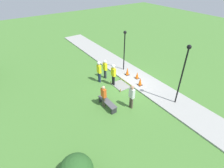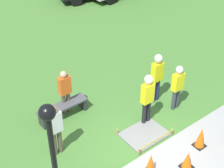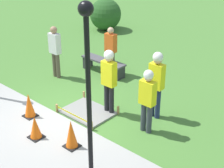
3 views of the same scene
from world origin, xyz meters
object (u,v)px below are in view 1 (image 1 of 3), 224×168
Objects in this scene: worker_assistant at (113,73)px; lamppost_far at (184,68)px; traffic_cone_near_patch at (140,82)px; lamppost_near at (125,45)px; park_bench at (107,103)px; traffic_cone_sidewalk_edge at (127,71)px; worker_supervisor at (99,70)px; bystander_in_gray_shirt at (132,96)px; traffic_cone_far_patch at (137,75)px; bystander_in_orange_shirt at (104,95)px; worker_trainee at (105,68)px.

worker_assistant is 5.29m from lamppost_far.
lamppost_near is (2.87, -0.54, 2.08)m from traffic_cone_near_patch.
traffic_cone_sidewalk_edge is at bearing -56.56° from park_bench.
worker_assistant is at bearing 104.86° from traffic_cone_sidewalk_edge.
worker_supervisor is 1.27m from worker_assistant.
lamppost_near is at bearing -19.70° from traffic_cone_sidewalk_edge.
traffic_cone_sidewalk_edge is at bearing 160.30° from lamppost_near.
worker_supervisor is at bearing 77.22° from traffic_cone_sidewalk_edge.
traffic_cone_near_patch is 3.49m from worker_supervisor.
park_bench is 0.98× the size of bystander_in_gray_shirt.
bystander_in_gray_shirt reaches higher than traffic_cone_far_patch.
traffic_cone_near_patch is at bearing -135.95° from worker_supervisor.
traffic_cone_sidewalk_edge is 0.42× the size of bystander_in_orange_shirt.
traffic_cone_far_patch is at bearing -101.34° from worker_assistant.
lamppost_far is (-2.66, -4.34, 1.93)m from bystander_in_orange_shirt.
bystander_in_gray_shirt is (-0.98, -1.31, 0.68)m from park_bench.
traffic_cone_far_patch is 0.16× the size of lamppost_near.
worker_supervisor is 0.44× the size of lamppost_far.
bystander_in_gray_shirt is 3.72m from lamppost_far.
bystander_in_gray_shirt is (-1.20, -1.45, 0.08)m from bystander_in_orange_shirt.
lamppost_far is at bearing -179.55° from lamppost_near.
park_bench is 0.48× the size of lamppost_near.
traffic_cone_far_patch is at bearing -129.53° from worker_trainee.
lamppost_far reaches higher than worker_trainee.
lamppost_near is (0.16, -2.17, 1.49)m from worker_trainee.
traffic_cone_near_patch is 1.15× the size of traffic_cone_far_patch.
traffic_cone_far_patch is 0.35× the size of bystander_in_orange_shirt.
traffic_cone_sidewalk_edge is 4.54m from park_bench.
worker_trainee is at bearing 31.09° from traffic_cone_near_patch.
traffic_cone_far_patch is 0.83× the size of traffic_cone_sidewalk_edge.
park_bench is (-2.50, 3.79, -0.10)m from traffic_cone_sidewalk_edge.
bystander_in_orange_shirt is at bearing 58.46° from lamppost_far.
bystander_in_gray_shirt is (-4.06, -0.07, -0.13)m from worker_supervisor.
traffic_cone_near_patch is 0.36× the size of worker_assistant.
traffic_cone_far_patch is 3.35m from worker_supervisor.
worker_assistant is 1.09× the size of worker_trainee.
traffic_cone_far_patch is 0.34× the size of worker_trainee.
worker_trainee is 2.64m from lamppost_near.
park_bench is at bearing 53.23° from bystander_in_gray_shirt.
lamppost_far reaches higher than bystander_in_gray_shirt.
traffic_cone_sidewalk_edge is 5.52m from lamppost_far.
worker_assistant reaches higher than traffic_cone_near_patch.
park_bench is 0.66m from bystander_in_orange_shirt.
lamppost_far reaches higher than bystander_in_orange_shirt.
traffic_cone_far_patch is at bearing 1.02° from lamppost_far.
worker_supervisor is 1.13× the size of bystander_in_orange_shirt.
traffic_cone_near_patch is 0.39× the size of worker_trainee.
park_bench is 3.42m from worker_supervisor.
lamppost_far is (-4.45, -2.27, 1.74)m from worker_assistant.
lamppost_near is at bearing -49.85° from park_bench.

